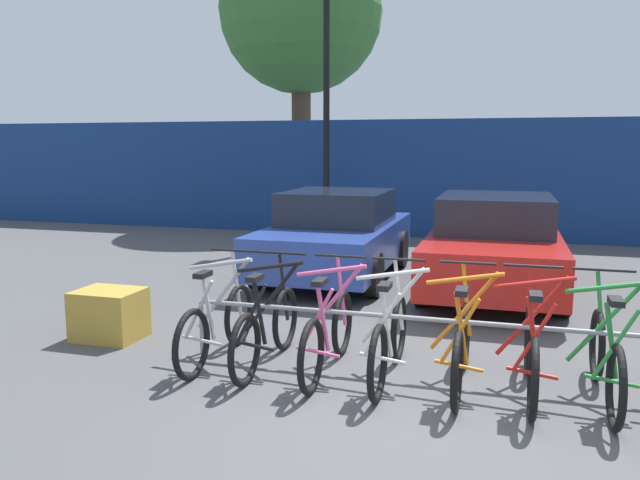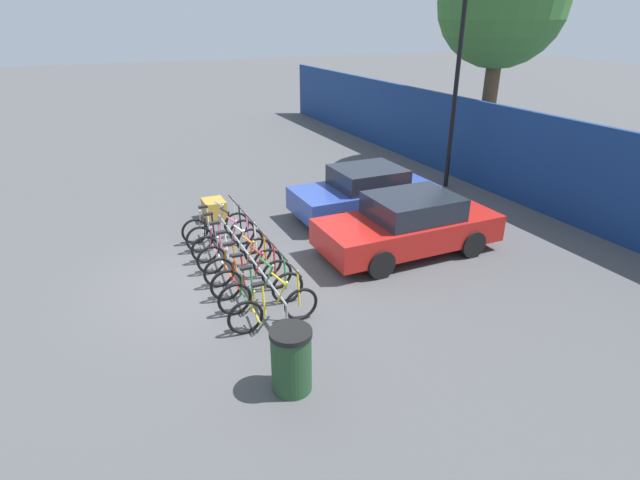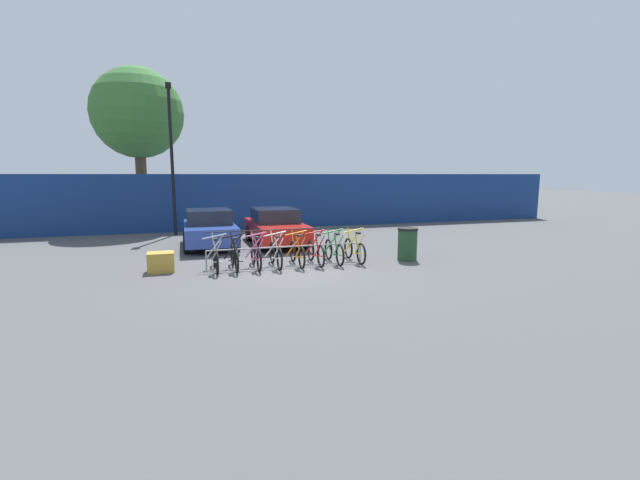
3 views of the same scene
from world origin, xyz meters
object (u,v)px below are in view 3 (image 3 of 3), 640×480
bicycle_yellow (355,249)px  trash_bin (407,244)px  bicycle_white (276,254)px  bicycle_black (234,256)px  bicycle_green (334,251)px  bicycle_orange (297,253)px  bicycle_red (316,252)px  bicycle_pink (256,255)px  bike_rack (287,248)px  cargo_crate (161,262)px  car_red (275,227)px  lamp_post (172,153)px  tree_behind_hoarding (138,114)px  car_blue (209,229)px  bicycle_silver (216,257)px

bicycle_yellow → trash_bin: size_ratio=1.66×
bicycle_white → trash_bin: size_ratio=1.66×
bicycle_black → bicycle_green: same height
bicycle_orange → bicycle_red: size_ratio=1.00×
bicycle_black → bicycle_pink: 0.62m
bike_rack → bicycle_orange: size_ratio=2.78×
trash_bin → cargo_crate: trash_bin is taller
bicycle_pink → bicycle_green: 2.40m
car_red → lamp_post: lamp_post is taller
trash_bin → tree_behind_hoarding: 14.90m
bicycle_white → tree_behind_hoarding: tree_behind_hoarding is taller
bicycle_orange → tree_behind_hoarding: bearing=119.0°
lamp_post → car_blue: bearing=-71.5°
bicycle_red → bicycle_black: bearing=-176.8°
bike_rack → bicycle_yellow: bicycle_yellow is taller
bicycle_silver → tree_behind_hoarding: bearing=105.1°
bike_rack → car_blue: 4.50m
bicycle_black → bicycle_red: bearing=1.7°
bicycle_pink → car_blue: bearing=106.1°
bicycle_black → bicycle_white: bearing=1.7°
cargo_crate → bicycle_red: bearing=-3.9°
cargo_crate → bicycle_black: bearing=-8.6°
bicycle_yellow → car_red: 4.31m
tree_behind_hoarding → cargo_crate: bearing=-83.3°
car_blue → trash_bin: (5.79, -4.48, -0.17)m
bicycle_orange → bicycle_yellow: size_ratio=1.00×
bicycle_red → lamp_post: 9.55m
trash_bin → cargo_crate: 7.37m
bicycle_orange → bicycle_white: bearing=-176.2°
bicycle_silver → bicycle_orange: (2.37, 0.00, 0.00)m
bike_rack → tree_behind_hoarding: tree_behind_hoarding is taller
bicycle_red → bicycle_yellow: 1.27m
bike_rack → car_red: (0.44, 3.81, 0.19)m
bicycle_silver → cargo_crate: 1.49m
bicycle_green → lamp_post: size_ratio=0.26×
bicycle_yellow → cargo_crate: bearing=177.3°
trash_bin → bicycle_silver: bearing=176.9°
lamp_post → bike_rack: bearing=-67.2°
bicycle_pink → bicycle_orange: size_ratio=1.00×
cargo_crate → bicycle_pink: bearing=-6.6°
bicycle_black → bicycle_green: (3.01, 0.00, 0.00)m
bicycle_green → car_red: (-0.99, 3.96, 0.31)m
bicycle_silver → bicycle_green: size_ratio=1.00×
lamp_post → trash_bin: lamp_post is taller
bike_rack → tree_behind_hoarding: (-4.80, 10.62, 5.06)m
bicycle_white → bicycle_red: 1.23m
bicycle_green → lamp_post: (-4.72, 7.97, 3.25)m
bike_rack → bicycle_green: size_ratio=2.78×
tree_behind_hoarding → bicycle_red: bearing=-62.4°
bicycle_pink → bicycle_red: same height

